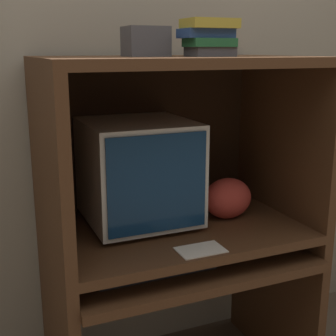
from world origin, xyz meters
TOP-DOWN VIEW (x-y plane):
  - wall_back at (0.00, 0.73)m, footprint 6.00×0.06m
  - desk_base at (0.00, 0.29)m, footprint 1.04×0.70m
  - desk_monitor_shelf at (0.00, 0.34)m, footprint 1.04×0.67m
  - hutch_upper at (0.00, 0.37)m, footprint 1.04×0.67m
  - crt_monitor at (-0.13, 0.42)m, footprint 0.42×0.44m
  - keyboard at (-0.17, 0.18)m, footprint 0.45×0.15m
  - mouse at (0.13, 0.18)m, footprint 0.07×0.05m
  - snack_bag at (0.23, 0.33)m, footprint 0.21×0.16m
  - book_stack at (0.09, 0.27)m, footprint 0.19×0.14m
  - paper_card at (-0.02, 0.07)m, footprint 0.17×0.11m
  - storage_box at (-0.12, 0.36)m, footprint 0.15×0.13m

SIDE VIEW (x-z plane):
  - desk_base at x=0.00m, z-range 0.09..0.76m
  - keyboard at x=-0.17m, z-range 0.66..0.69m
  - mouse at x=0.13m, z-range 0.66..0.69m
  - desk_monitor_shelf at x=0.00m, z-range 0.69..0.79m
  - paper_card at x=-0.02m, z-range 0.76..0.77m
  - snack_bag at x=0.23m, z-range 0.76..0.93m
  - crt_monitor at x=-0.13m, z-range 0.77..1.19m
  - hutch_upper at x=0.00m, z-range 0.87..1.54m
  - wall_back at x=0.00m, z-range 0.00..2.60m
  - storage_box at x=-0.12m, z-range 1.43..1.54m
  - book_stack at x=0.09m, z-range 1.44..1.57m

